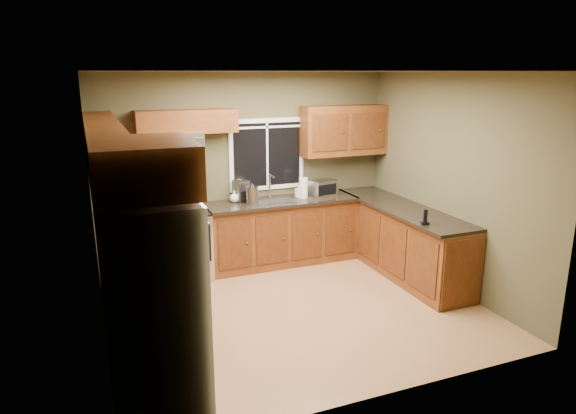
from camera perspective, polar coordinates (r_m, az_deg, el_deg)
floor at (r=6.13m, az=0.80°, el=-11.29°), size 4.20×4.20×0.00m
ceiling at (r=5.50m, az=0.90°, el=14.86°), size 4.20×4.20×0.00m
back_wall at (r=7.32m, az=-4.60°, el=4.18°), size 4.20×0.00×4.20m
front_wall at (r=4.13m, az=10.54°, el=-4.48°), size 4.20×0.00×4.20m
left_wall at (r=5.25m, az=-20.82°, el=-1.03°), size 0.00×3.60×3.60m
right_wall at (r=6.74m, az=17.58°, el=2.60°), size 0.00×3.60×3.60m
window at (r=7.36m, az=-2.35°, el=5.87°), size 1.12×0.03×1.02m
base_cabinets_left at (r=6.00m, az=-17.28°, el=-7.89°), size 0.60×2.65×0.90m
countertop_left at (r=5.84m, az=-17.39°, el=-3.60°), size 0.65×2.65×0.04m
base_cabinets_back at (r=7.40m, az=-0.69°, el=-2.86°), size 2.17×0.60×0.90m
countertop_back at (r=7.24m, az=-0.63°, el=0.63°), size 2.17×0.65×0.04m
base_cabinets_peninsula at (r=7.21m, az=12.47°, el=-3.69°), size 0.60×2.52×0.90m
countertop_peninsula at (r=7.07m, az=12.48°, el=-0.09°), size 0.65×2.50×0.04m
upper_cabinets_left at (r=5.61m, az=-19.75°, el=5.39°), size 0.33×2.65×0.72m
upper_cabinets_back_left at (r=6.86m, az=-11.19°, el=9.31°), size 1.30×0.33×0.30m
upper_cabinets_back_right at (r=7.65m, az=6.24°, el=8.46°), size 1.30×0.33×0.72m
upper_cabinet_over_fridge at (r=3.85m, az=-15.84°, el=4.29°), size 0.72×0.90×0.38m
refrigerator at (r=4.20m, az=-14.73°, el=-11.04°), size 0.74×0.90×1.80m
range at (r=7.00m, az=-11.89°, el=-4.08°), size 0.76×0.69×0.94m
microwave at (r=6.83m, az=-12.65°, el=6.33°), size 0.76×0.41×0.42m
sink at (r=7.21m, az=-1.53°, el=0.83°), size 0.60×0.42×0.36m
toaster_oven at (r=7.50m, az=3.91°, el=2.15°), size 0.42×0.35×0.23m
coffee_maker at (r=7.19m, az=-5.19°, el=1.75°), size 0.21×0.26×0.30m
kettle at (r=7.00m, az=-3.99°, el=1.41°), size 0.20×0.20×0.30m
paper_towel_roll at (r=7.34m, az=1.71°, el=2.14°), size 0.16×0.16×0.32m
soap_bottle_a at (r=7.24m, az=-5.46°, el=1.94°), size 0.15×0.15×0.30m
soap_bottle_b at (r=7.40m, az=1.20°, el=1.81°), size 0.09×0.09×0.18m
soap_bottle_c at (r=7.14m, az=-5.99°, el=1.18°), size 0.15×0.15×0.17m
cordless_phone at (r=6.28m, az=14.99°, el=-1.41°), size 0.10×0.10×0.19m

